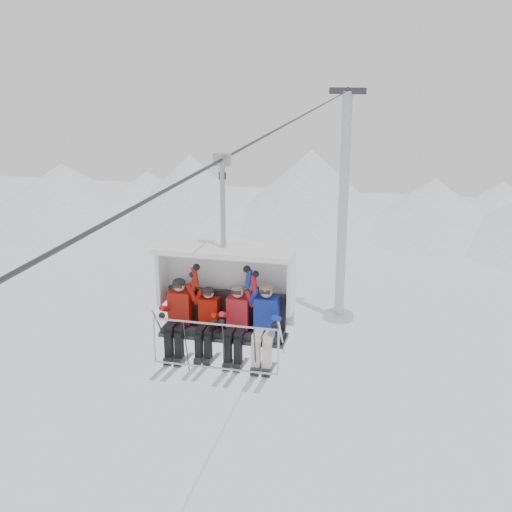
% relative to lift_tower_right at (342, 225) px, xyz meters
% --- Properties ---
extents(ridgeline, '(72.00, 21.00, 7.00)m').
position_rel_lift_tower_right_xyz_m(ridgeline, '(-1.58, 20.05, -2.94)').
color(ridgeline, white).
rests_on(ridgeline, ground).
extents(lift_tower_right, '(2.00, 1.80, 13.48)m').
position_rel_lift_tower_right_xyz_m(lift_tower_right, '(0.00, 0.00, 0.00)').
color(lift_tower_right, '#B0B2B7').
rests_on(lift_tower_right, ground).
extents(haul_cable, '(0.06, 50.00, 0.06)m').
position_rel_lift_tower_right_xyz_m(haul_cable, '(0.00, -22.00, 7.52)').
color(haul_cable, '#323237').
rests_on(haul_cable, lift_tower_left).
extents(chairlift_carrier, '(2.66, 1.17, 3.98)m').
position_rel_lift_tower_right_xyz_m(chairlift_carrier, '(0.00, -24.60, 4.96)').
color(chairlift_carrier, black).
rests_on(chairlift_carrier, haul_cable).
extents(skier_far_left, '(0.44, 1.69, 1.74)m').
position_rel_lift_tower_right_xyz_m(skier_far_left, '(-0.89, -24.91, 4.46)').
color(skier_far_left, '#AD1A0E').
rests_on(skier_far_left, chairlift_carrier).
extents(skier_center_left, '(0.39, 1.69, 1.55)m').
position_rel_lift_tower_right_xyz_m(skier_center_left, '(-0.29, -24.92, 4.41)').
color(skier_center_left, '#B21305').
rests_on(skier_center_left, chairlift_carrier).
extents(skier_center_right, '(0.43, 1.69, 1.68)m').
position_rel_lift_tower_right_xyz_m(skier_center_right, '(0.30, -24.91, 4.45)').
color(skier_center_right, red).
rests_on(skier_center_right, chairlift_carrier).
extents(skier_far_right, '(0.46, 1.69, 1.78)m').
position_rel_lift_tower_right_xyz_m(skier_far_right, '(0.86, -24.90, 4.48)').
color(skier_far_right, '#192EAB').
rests_on(skier_far_right, chairlift_carrier).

